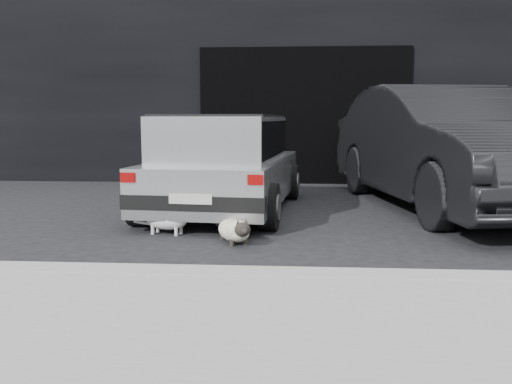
# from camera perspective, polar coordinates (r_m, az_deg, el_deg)

# --- Properties ---
(ground) EXTENTS (80.00, 80.00, 0.00)m
(ground) POSITION_cam_1_polar(r_m,az_deg,el_deg) (6.70, -3.04, -3.03)
(ground) COLOR black
(ground) RESTS_ON ground
(building_facade) EXTENTS (34.00, 4.00, 5.00)m
(building_facade) POSITION_cam_1_polar(r_m,az_deg,el_deg) (12.60, 4.99, 13.38)
(building_facade) COLOR black
(building_facade) RESTS_ON ground
(garage_opening) EXTENTS (4.00, 0.10, 2.60)m
(garage_opening) POSITION_cam_1_polar(r_m,az_deg,el_deg) (10.53, 5.08, 7.96)
(garage_opening) COLOR black
(garage_opening) RESTS_ON ground
(curb) EXTENTS (18.00, 0.25, 0.12)m
(curb) POSITION_cam_1_polar(r_m,az_deg,el_deg) (4.11, 6.48, -9.11)
(curb) COLOR #979791
(curb) RESTS_ON ground
(sidewalk) EXTENTS (18.00, 2.20, 0.11)m
(sidewalk) POSITION_cam_1_polar(r_m,az_deg,el_deg) (2.99, 7.47, -15.86)
(sidewalk) COLOR #979791
(sidewalk) RESTS_ON ground
(silver_hatchback) EXTENTS (2.02, 3.66, 1.30)m
(silver_hatchback) POSITION_cam_1_polar(r_m,az_deg,el_deg) (7.30, -3.24, 3.47)
(silver_hatchback) COLOR #AEB1B3
(silver_hatchback) RESTS_ON ground
(second_car) EXTENTS (2.70, 5.46, 1.72)m
(second_car) POSITION_cam_1_polar(r_m,az_deg,el_deg) (8.00, 19.47, 4.49)
(second_car) COLOR black
(second_car) RESTS_ON ground
(cat_siamese) EXTENTS (0.49, 0.77, 0.29)m
(cat_siamese) POSITION_cam_1_polar(r_m,az_deg,el_deg) (5.48, -2.21, -4.05)
(cat_siamese) COLOR beige
(cat_siamese) RESTS_ON ground
(cat_white) EXTENTS (0.70, 0.34, 0.33)m
(cat_white) POSITION_cam_1_polar(r_m,az_deg,el_deg) (5.96, -9.11, -2.89)
(cat_white) COLOR white
(cat_white) RESTS_ON ground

